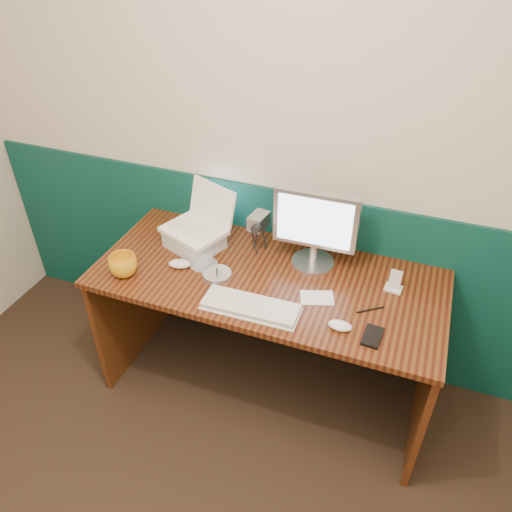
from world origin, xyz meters
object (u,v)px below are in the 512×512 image
at_px(mug, 123,266).
at_px(camcorder, 259,231).
at_px(laptop, 192,212).
at_px(keyboard, 251,307).
at_px(monitor, 315,230).
at_px(desk, 266,335).

height_order(mug, camcorder, camcorder).
bearing_deg(mug, laptop, 56.28).
bearing_deg(keyboard, monitor, 66.92).
relative_size(laptop, mug, 2.21).
bearing_deg(desk, mug, -160.86).
relative_size(monitor, mug, 2.97).
relative_size(monitor, keyboard, 0.93).
bearing_deg(monitor, laptop, -174.04).
relative_size(mug, camcorder, 0.59).
xyz_separation_m(laptop, keyboard, (0.42, -0.33, -0.19)).
xyz_separation_m(keyboard, mug, (-0.63, 0.02, 0.04)).
distance_m(desk, keyboard, 0.45).
xyz_separation_m(desk, monitor, (0.17, 0.17, 0.56)).
bearing_deg(camcorder, monitor, 5.72).
distance_m(desk, laptop, 0.72).
relative_size(keyboard, mug, 3.18).
distance_m(laptop, camcorder, 0.33).
bearing_deg(desk, laptop, 167.27).
xyz_separation_m(desk, keyboard, (0.01, -0.23, 0.39)).
bearing_deg(laptop, camcorder, 37.64).
distance_m(laptop, keyboard, 0.57).
bearing_deg(camcorder, desk, -49.97).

